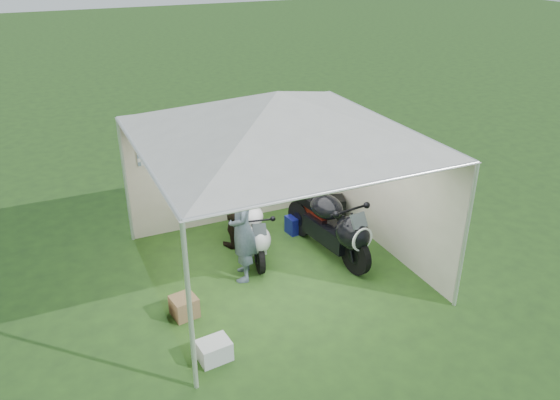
{
  "coord_description": "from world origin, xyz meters",
  "views": [
    {
      "loc": [
        -3.16,
        -7.01,
        4.96
      ],
      "look_at": [
        0.2,
        0.35,
        1.08
      ],
      "focal_mm": 35.0,
      "sensor_mm": 36.0,
      "label": 1
    }
  ],
  "objects_px": {
    "canopy_tent": "(277,119)",
    "crate_0": "(214,350)",
    "person_dark_jacket": "(234,202)",
    "equipment_box": "(332,209)",
    "motorcycle_white": "(253,230)",
    "crate_1": "(184,306)",
    "paddock_stand": "(298,223)",
    "motorcycle_black": "(332,224)",
    "person_blue_jacket": "(243,228)"
  },
  "relations": [
    {
      "from": "crate_0",
      "to": "person_blue_jacket",
      "type": "bearing_deg",
      "value": 57.44
    },
    {
      "from": "motorcycle_white",
      "to": "paddock_stand",
      "type": "bearing_deg",
      "value": 33.87
    },
    {
      "from": "motorcycle_white",
      "to": "paddock_stand",
      "type": "distance_m",
      "value": 1.21
    },
    {
      "from": "paddock_stand",
      "to": "crate_0",
      "type": "bearing_deg",
      "value": -133.65
    },
    {
      "from": "canopy_tent",
      "to": "motorcycle_white",
      "type": "height_order",
      "value": "canopy_tent"
    },
    {
      "from": "paddock_stand",
      "to": "crate_0",
      "type": "relative_size",
      "value": 1.07
    },
    {
      "from": "paddock_stand",
      "to": "person_dark_jacket",
      "type": "relative_size",
      "value": 0.26
    },
    {
      "from": "canopy_tent",
      "to": "crate_0",
      "type": "relative_size",
      "value": 13.68
    },
    {
      "from": "person_blue_jacket",
      "to": "equipment_box",
      "type": "bearing_deg",
      "value": 136.37
    },
    {
      "from": "canopy_tent",
      "to": "person_dark_jacket",
      "type": "height_order",
      "value": "canopy_tent"
    },
    {
      "from": "motorcycle_black",
      "to": "crate_0",
      "type": "height_order",
      "value": "motorcycle_black"
    },
    {
      "from": "person_blue_jacket",
      "to": "motorcycle_white",
      "type": "bearing_deg",
      "value": 163.7
    },
    {
      "from": "paddock_stand",
      "to": "crate_1",
      "type": "xyz_separation_m",
      "value": [
        -2.63,
        -1.59,
        -0.01
      ]
    },
    {
      "from": "canopy_tent",
      "to": "motorcycle_black",
      "type": "distance_m",
      "value": 2.21
    },
    {
      "from": "crate_0",
      "to": "motorcycle_black",
      "type": "bearing_deg",
      "value": 31.73
    },
    {
      "from": "crate_0",
      "to": "equipment_box",
      "type": "bearing_deg",
      "value": 40.09
    },
    {
      "from": "person_dark_jacket",
      "to": "canopy_tent",
      "type": "bearing_deg",
      "value": 120.78
    },
    {
      "from": "motorcycle_white",
      "to": "motorcycle_black",
      "type": "relative_size",
      "value": 0.81
    },
    {
      "from": "paddock_stand",
      "to": "motorcycle_white",
      "type": "bearing_deg",
      "value": -157.47
    },
    {
      "from": "canopy_tent",
      "to": "equipment_box",
      "type": "xyz_separation_m",
      "value": [
        1.7,
        1.16,
        -2.35
      ]
    },
    {
      "from": "canopy_tent",
      "to": "crate_0",
      "type": "xyz_separation_m",
      "value": [
        -1.64,
        -1.65,
        -2.44
      ]
    },
    {
      "from": "crate_1",
      "to": "equipment_box",
      "type": "bearing_deg",
      "value": 27.05
    },
    {
      "from": "motorcycle_white",
      "to": "crate_0",
      "type": "relative_size",
      "value": 4.33
    },
    {
      "from": "person_blue_jacket",
      "to": "motorcycle_black",
      "type": "bearing_deg",
      "value": 109.35
    },
    {
      "from": "paddock_stand",
      "to": "crate_1",
      "type": "distance_m",
      "value": 3.07
    },
    {
      "from": "canopy_tent",
      "to": "crate_1",
      "type": "xyz_separation_m",
      "value": [
        -1.74,
        -0.6,
        -2.42
      ]
    },
    {
      "from": "motorcycle_black",
      "to": "person_blue_jacket",
      "type": "relative_size",
      "value": 1.24
    },
    {
      "from": "person_dark_jacket",
      "to": "crate_1",
      "type": "xyz_separation_m",
      "value": [
        -1.39,
        -1.63,
        -0.68
      ]
    },
    {
      "from": "motorcycle_black",
      "to": "canopy_tent",
      "type": "bearing_deg",
      "value": 171.87
    },
    {
      "from": "motorcycle_white",
      "to": "motorcycle_black",
      "type": "xyz_separation_m",
      "value": [
        1.21,
        -0.55,
        0.11
      ]
    },
    {
      "from": "motorcycle_black",
      "to": "paddock_stand",
      "type": "height_order",
      "value": "motorcycle_black"
    },
    {
      "from": "paddock_stand",
      "to": "person_dark_jacket",
      "type": "xyz_separation_m",
      "value": [
        -1.23,
        0.04,
        0.67
      ]
    },
    {
      "from": "person_dark_jacket",
      "to": "equipment_box",
      "type": "distance_m",
      "value": 2.14
    },
    {
      "from": "motorcycle_black",
      "to": "paddock_stand",
      "type": "xyz_separation_m",
      "value": [
        -0.14,
        1.0,
        -0.44
      ]
    },
    {
      "from": "person_dark_jacket",
      "to": "person_blue_jacket",
      "type": "height_order",
      "value": "person_blue_jacket"
    },
    {
      "from": "motorcycle_white",
      "to": "equipment_box",
      "type": "xyz_separation_m",
      "value": [
        1.89,
        0.62,
        -0.27
      ]
    },
    {
      "from": "person_dark_jacket",
      "to": "crate_0",
      "type": "distance_m",
      "value": 3.06
    },
    {
      "from": "canopy_tent",
      "to": "crate_0",
      "type": "bearing_deg",
      "value": -134.82
    },
    {
      "from": "paddock_stand",
      "to": "person_dark_jacket",
      "type": "height_order",
      "value": "person_dark_jacket"
    },
    {
      "from": "crate_0",
      "to": "canopy_tent",
      "type": "bearing_deg",
      "value": 45.18
    },
    {
      "from": "canopy_tent",
      "to": "paddock_stand",
      "type": "bearing_deg",
      "value": 48.41
    },
    {
      "from": "motorcycle_white",
      "to": "motorcycle_black",
      "type": "bearing_deg",
      "value": -13.22
    },
    {
      "from": "motorcycle_white",
      "to": "crate_1",
      "type": "relative_size",
      "value": 5.16
    },
    {
      "from": "canopy_tent",
      "to": "crate_1",
      "type": "height_order",
      "value": "canopy_tent"
    },
    {
      "from": "paddock_stand",
      "to": "person_blue_jacket",
      "type": "distance_m",
      "value": 1.92
    },
    {
      "from": "paddock_stand",
      "to": "crate_1",
      "type": "relative_size",
      "value": 1.27
    },
    {
      "from": "crate_0",
      "to": "crate_1",
      "type": "xyz_separation_m",
      "value": [
        -0.11,
        1.05,
        0.02
      ]
    },
    {
      "from": "person_dark_jacket",
      "to": "equipment_box",
      "type": "relative_size",
      "value": 3.65
    },
    {
      "from": "person_blue_jacket",
      "to": "equipment_box",
      "type": "distance_m",
      "value": 2.66
    },
    {
      "from": "canopy_tent",
      "to": "motorcycle_black",
      "type": "height_order",
      "value": "canopy_tent"
    }
  ]
}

